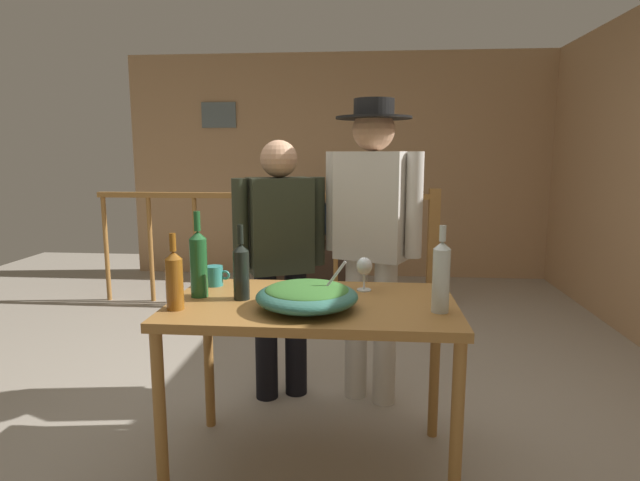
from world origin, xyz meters
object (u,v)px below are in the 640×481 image
object	(u,v)px
wine_glass	(364,268)
person_standing_left	(280,252)
framed_picture	(219,115)
stair_railing	(313,235)
salad_bowl	(307,295)
tv_console	(307,262)
wine_bottle_green	(199,262)
wine_bottle_dark	(241,270)
wine_bottle_amber	(174,279)
serving_table	(313,320)
flat_screen_tv	(307,219)
mug_teal	(215,276)
wine_bottle_clear	(441,276)
person_standing_right	(372,225)

from	to	relation	value
wine_glass	person_standing_left	distance (m)	0.71
framed_picture	stair_railing	distance (m)	2.12
framed_picture	salad_bowl	distance (m)	4.37
tv_console	wine_bottle_green	world-z (taller)	wine_bottle_green
wine_bottle_dark	wine_bottle_amber	size ratio (longest dim) A/B	1.04
wine_bottle_amber	serving_table	bearing A→B (deg)	17.34
person_standing_left	wine_bottle_dark	bearing A→B (deg)	62.01
framed_picture	wine_glass	world-z (taller)	framed_picture
salad_bowl	wine_bottle_dark	xyz separation A→B (m)	(-0.30, 0.12, 0.07)
wine_glass	wine_bottle_green	bearing A→B (deg)	-167.12
flat_screen_tv	mug_teal	bearing A→B (deg)	-91.30
wine_bottle_dark	mug_teal	distance (m)	0.31
salad_bowl	person_standing_left	world-z (taller)	person_standing_left
wine_bottle_clear	person_standing_left	xyz separation A→B (m)	(-0.79, 0.82, -0.07)
flat_screen_tv	wine_bottle_green	size ratio (longest dim) A/B	1.69
tv_console	serving_table	xyz separation A→B (m)	(0.43, -3.58, 0.49)
person_standing_left	stair_railing	bearing A→B (deg)	-113.44
wine_glass	mug_teal	size ratio (longest dim) A/B	1.32
wine_bottle_clear	mug_teal	bearing A→B (deg)	161.86
serving_table	wine_bottle_clear	xyz separation A→B (m)	(0.53, -0.11, 0.24)
serving_table	person_standing_right	world-z (taller)	person_standing_right
serving_table	wine_glass	size ratio (longest dim) A/B	7.80
wine_bottle_green	wine_bottle_amber	size ratio (longest dim) A/B	1.21
serving_table	wine_bottle_green	distance (m)	0.57
stair_railing	wine_bottle_green	world-z (taller)	wine_bottle_green
framed_picture	wine_glass	size ratio (longest dim) A/B	2.51
stair_railing	salad_bowl	bearing A→B (deg)	-84.74
wine_bottle_dark	person_standing_left	xyz separation A→B (m)	(0.06, 0.71, -0.05)
wine_glass	person_standing_left	bearing A→B (deg)	133.30
stair_railing	salad_bowl	xyz separation A→B (m)	(0.25, -2.72, 0.17)
framed_picture	person_standing_right	distance (m)	3.70
person_standing_right	tv_console	bearing A→B (deg)	-52.95
person_standing_right	flat_screen_tv	bearing A→B (deg)	-52.80
flat_screen_tv	wine_bottle_green	world-z (taller)	wine_bottle_green
stair_railing	wine_bottle_green	bearing A→B (deg)	-95.63
person_standing_right	wine_bottle_green	bearing A→B (deg)	64.76
framed_picture	person_standing_left	distance (m)	3.53
serving_table	person_standing_left	world-z (taller)	person_standing_left
framed_picture	flat_screen_tv	size ratio (longest dim) A/B	0.61
person_standing_right	wine_bottle_dark	bearing A→B (deg)	74.29
salad_bowl	person_standing_left	bearing A→B (deg)	106.74
mug_teal	person_standing_left	world-z (taller)	person_standing_left
wine_bottle_green	person_standing_left	size ratio (longest dim) A/B	0.26
tv_console	person_standing_right	distance (m)	3.06
wine_bottle_dark	wine_bottle_amber	xyz separation A→B (m)	(-0.24, -0.17, -0.00)
serving_table	wine_bottle_green	bearing A→B (deg)	176.93
flat_screen_tv	salad_bowl	world-z (taller)	salad_bowl
salad_bowl	wine_bottle_amber	size ratio (longest dim) A/B	1.33
wine_bottle_amber	person_standing_right	distance (m)	1.21
tv_console	mug_teal	xyz separation A→B (m)	(-0.08, -3.35, 0.63)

